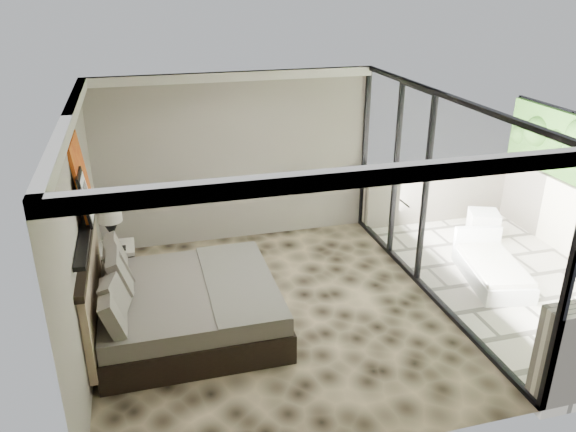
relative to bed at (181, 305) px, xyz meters
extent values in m
plane|color=black|center=(1.19, 0.06, -0.36)|extent=(5.00, 5.00, 0.00)
cube|color=silver|center=(1.19, 0.06, 2.43)|extent=(4.50, 5.00, 0.02)
cube|color=gray|center=(1.19, 2.55, 1.04)|extent=(4.50, 0.02, 2.80)
cube|color=gray|center=(-1.05, 0.06, 1.04)|extent=(0.02, 5.00, 2.80)
cube|color=white|center=(3.44, 0.06, 1.04)|extent=(0.08, 5.00, 2.80)
cube|color=beige|center=(4.94, 0.06, -0.42)|extent=(3.00, 5.00, 0.12)
cube|color=black|center=(-0.99, 0.16, 1.14)|extent=(0.12, 2.20, 0.05)
cube|color=black|center=(0.12, 0.00, -0.18)|extent=(2.18, 2.08, 0.37)
cube|color=#665E55|center=(0.12, 0.00, 0.12)|extent=(2.12, 2.02, 0.23)
cube|color=#4E4E44|center=(0.74, 0.00, 0.24)|extent=(0.83, 2.06, 0.03)
cube|color=#91775C|center=(-1.01, 0.00, 0.36)|extent=(0.08, 2.18, 1.04)
cube|color=black|center=(-0.79, 1.59, -0.10)|extent=(0.59, 0.59, 0.53)
cone|color=black|center=(-0.81, 1.63, 0.24)|extent=(0.19, 0.19, 0.17)
cone|color=black|center=(-0.81, 1.63, 0.42)|extent=(0.19, 0.19, 0.17)
cylinder|color=beige|center=(-0.81, 1.63, 0.66)|extent=(0.34, 0.34, 0.23)
cube|color=#B30F11|center=(-1.00, 0.54, 1.61)|extent=(0.13, 0.90, 0.90)
cube|color=black|center=(-0.95, 0.20, 1.46)|extent=(0.11, 0.50, 0.60)
cube|color=white|center=(5.23, 1.45, -0.13)|extent=(0.61, 0.61, 0.47)
cube|color=silver|center=(4.51, 0.07, -0.24)|extent=(1.00, 1.55, 0.25)
cube|color=beige|center=(4.51, 0.07, -0.08)|extent=(0.94, 1.46, 0.07)
cube|color=silver|center=(4.64, 0.73, 0.04)|extent=(0.72, 0.25, 0.31)
camera|label=1|loc=(-0.28, -6.13, 3.76)|focal=35.00mm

